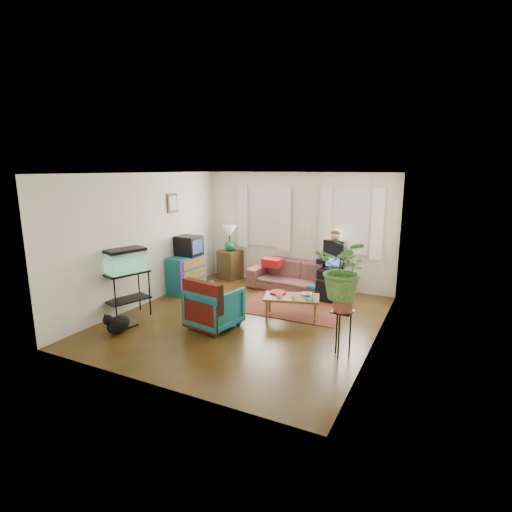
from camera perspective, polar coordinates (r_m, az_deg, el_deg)
The scene contains 31 objects.
floor at distance 7.33m, azimuth -1.41°, elevation -9.04°, with size 4.50×5.00×0.01m, color #4F2B14.
ceiling at distance 6.82m, azimuth -1.53°, elevation 11.74°, with size 4.50×5.00×0.01m, color white.
wall_back at distance 9.21m, azimuth 5.84°, elevation 3.73°, with size 4.50×0.01×2.60m, color silver.
wall_front at distance 4.95m, azimuth -15.15°, elevation -4.20°, with size 4.50×0.01×2.60m, color silver.
wall_left at distance 8.24m, azimuth -15.45°, elevation 2.32°, with size 0.01×5.00×2.60m, color silver.
wall_right at distance 6.25m, azimuth 17.08°, elevation -0.89°, with size 0.01×5.00×2.60m, color silver.
window_left at distance 9.46m, azimuth 1.27°, elevation 5.56°, with size 1.08×0.04×1.38m, color white.
window_right at distance 8.80m, azimuth 13.49°, elevation 4.70°, with size 1.08×0.04×1.38m, color white.
curtains_left at distance 9.39m, azimuth 1.07°, elevation 5.50°, with size 1.36×0.06×1.50m, color white.
curtains_right at distance 8.72m, azimuth 13.37°, elevation 4.64°, with size 1.36×0.06×1.50m, color white.
picture_frame at distance 8.78m, azimuth -11.82°, elevation 7.39°, with size 0.04×0.32×0.40m, color #3D2616.
area_rug at distance 8.04m, azimuth 5.53°, elevation -7.06°, with size 2.00×1.60×0.01m, color brown.
sofa at distance 8.89m, azimuth 6.04°, elevation -2.29°, with size 2.21×0.87×0.87m, color brown.
seated_person at distance 8.54m, azimuth 10.91°, elevation -1.50°, with size 0.55×0.68×1.32m, color black, non-canonical shape.
side_table at distance 9.89m, azimuth -3.71°, elevation -1.24°, with size 0.48×0.48×0.70m, color #432619.
table_lamp at distance 9.76m, azimuth -3.76°, elevation 2.45°, with size 0.36×0.36×0.64m, color white, non-canonical shape.
dresser at distance 8.98m, azimuth -9.88°, elevation -2.47°, with size 0.45×0.89×0.80m, color #12676C.
crt_tv at distance 8.90m, azimuth -9.59°, elevation 1.48°, with size 0.49×0.45×0.43m, color black.
aquarium_stand at distance 7.68m, azimuth -17.83°, elevation -5.29°, with size 0.42×0.76×0.85m, color black.
aquarium at distance 7.52m, azimuth -18.16°, elevation -0.59°, with size 0.38×0.69×0.45m, color #7FD899.
black_cat at distance 7.05m, azimuth -19.09°, elevation -8.98°, with size 0.29×0.44×0.38m, color black.
armchair at distance 6.90m, azimuth -5.95°, elevation -7.01°, with size 0.76×0.71×0.78m, color navy.
serape_throw at distance 6.64m, azimuth -7.73°, elevation -6.36°, with size 0.79×0.18×0.65m, color #9E0A0A.
coffee_table at distance 7.37m, azimuth 5.09°, elevation -7.26°, with size 0.99×0.54×0.41m, color brown.
cup_a at distance 7.22m, azimuth 3.29°, elevation -5.57°, with size 0.11×0.11×0.09m, color white.
cup_b at distance 7.14m, azimuth 5.39°, elevation -5.85°, with size 0.09×0.09×0.08m, color beige.
bowl at distance 7.37m, azimuth 7.27°, elevation -5.45°, with size 0.19×0.19×0.05m, color white.
snack_tray at distance 7.45m, azimuth 3.13°, elevation -5.22°, with size 0.30×0.30×0.04m, color #B21414.
birdcage at distance 7.12m, azimuth 7.81°, elevation -5.11°, with size 0.16×0.16×0.29m, color #115B6B, non-canonical shape.
plant_stand at distance 5.99m, azimuth 12.16°, elevation -10.80°, with size 0.29×0.29×0.69m, color black.
potted_plant at distance 5.72m, azimuth 12.54°, elevation -3.15°, with size 0.79×0.68×0.88m, color #599947.
Camera 1 is at (3.19, -6.03, 2.68)m, focal length 28.00 mm.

